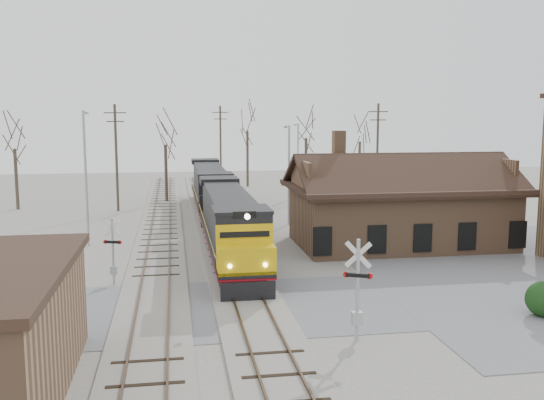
% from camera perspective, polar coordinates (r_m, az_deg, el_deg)
% --- Properties ---
extents(ground, '(140.00, 140.00, 0.00)m').
position_cam_1_polar(ground, '(29.02, -2.10, -9.99)').
color(ground, '#9D988E').
rests_on(ground, ground).
extents(road, '(60.00, 9.00, 0.03)m').
position_cam_1_polar(road, '(29.02, -2.10, -9.97)').
color(road, slate).
rests_on(road, ground).
extents(track_main, '(3.40, 90.00, 0.24)m').
position_cam_1_polar(track_main, '(43.45, -4.61, -3.85)').
color(track_main, '#9D988E').
rests_on(track_main, ground).
extents(track_siding, '(3.40, 90.00, 0.24)m').
position_cam_1_polar(track_siding, '(43.33, -10.57, -3.99)').
color(track_siding, '#9D988E').
rests_on(track_siding, ground).
extents(depot, '(15.20, 9.31, 7.90)m').
position_cam_1_polar(depot, '(42.82, 11.90, -0.99)').
color(depot, '#876146').
rests_on(depot, ground).
extents(locomotive_lead, '(2.88, 19.26, 4.27)m').
position_cam_1_polar(locomotive_lead, '(37.83, -3.98, -2.26)').
color(locomotive_lead, black).
rests_on(locomotive_lead, ground).
extents(locomotive_trailing, '(2.88, 19.26, 4.05)m').
position_cam_1_polar(locomotive_trailing, '(57.10, -5.83, 1.19)').
color(locomotive_trailing, black).
rests_on(locomotive_trailing, ground).
extents(crossbuck_near, '(1.11, 0.56, 4.14)m').
position_cam_1_polar(crossbuck_near, '(24.52, 8.05, -8.72)').
color(crossbuck_near, '#A5A8AD').
rests_on(crossbuck_near, ground).
extents(crossbuck_far, '(0.99, 0.40, 3.58)m').
position_cam_1_polar(crossbuck_far, '(33.22, -14.74, -4.88)').
color(crossbuck_far, '#A5A8AD').
rests_on(crossbuck_far, ground).
extents(hedge_a, '(1.60, 1.60, 1.60)m').
position_cam_1_polar(hedge_a, '(30.02, 24.20, -8.50)').
color(hedge_a, black).
rests_on(hedge_a, ground).
extents(streetlight_a, '(0.25, 2.04, 9.28)m').
position_cam_1_polar(streetlight_a, '(43.20, -17.12, 2.62)').
color(streetlight_a, '#A5A8AD').
rests_on(streetlight_a, ground).
extents(streetlight_b, '(0.25, 2.04, 8.15)m').
position_cam_1_polar(streetlight_b, '(49.66, 1.57, 2.95)').
color(streetlight_b, '#A5A8AD').
rests_on(streetlight_b, ground).
extents(streetlight_c, '(0.25, 2.04, 8.13)m').
position_cam_1_polar(streetlight_c, '(62.80, 2.43, 3.99)').
color(streetlight_c, '#A5A8AD').
rests_on(streetlight_c, ground).
extents(utility_pole_a, '(2.00, 0.24, 9.98)m').
position_cam_1_polar(utility_pole_a, '(58.23, -14.44, 4.05)').
color(utility_pole_a, '#382D23').
rests_on(utility_pole_a, ground).
extents(utility_pole_b, '(2.00, 0.24, 10.10)m').
position_cam_1_polar(utility_pole_b, '(75.22, -4.86, 5.15)').
color(utility_pole_b, '#382D23').
rests_on(utility_pole_b, ground).
extents(utility_pole_c, '(2.00, 0.24, 10.10)m').
position_cam_1_polar(utility_pole_c, '(60.43, 9.88, 4.38)').
color(utility_pole_c, '#382D23').
rests_on(utility_pole_c, ground).
extents(tree_a, '(3.88, 3.88, 9.51)m').
position_cam_1_polar(tree_a, '(62.44, -23.11, 5.33)').
color(tree_a, '#382D23').
rests_on(tree_a, ground).
extents(tree_b, '(3.98, 3.98, 9.75)m').
position_cam_1_polar(tree_b, '(63.18, -10.02, 6.03)').
color(tree_b, '#382D23').
rests_on(tree_b, ground).
extents(tree_c, '(4.68, 4.68, 11.46)m').
position_cam_1_polar(tree_c, '(76.32, -2.34, 7.38)').
color(tree_c, '#382D23').
rests_on(tree_c, ground).
extents(tree_d, '(4.26, 4.26, 10.45)m').
position_cam_1_polar(tree_d, '(68.85, 3.23, 6.71)').
color(tree_d, '#382D23').
rests_on(tree_d, ground).
extents(tree_e, '(3.94, 3.94, 9.66)m').
position_cam_1_polar(tree_e, '(71.67, 8.28, 6.24)').
color(tree_e, '#382D23').
rests_on(tree_e, ground).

